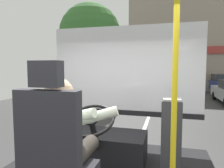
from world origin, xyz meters
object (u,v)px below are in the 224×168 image
at_px(driver_seat, 56,162).
at_px(fare_box, 171,138).
at_px(bus_driver, 65,135).
at_px(parked_car_green, 204,79).
at_px(parked_car_blue, 222,83).
at_px(steering_console, 104,146).
at_px(handrail_pole, 174,104).

relative_size(driver_seat, fare_box, 1.44).
relative_size(driver_seat, bus_driver, 1.67).
distance_m(driver_seat, bus_driver, 0.21).
bearing_deg(driver_seat, parked_car_green, 78.17).
bearing_deg(parked_car_blue, bus_driver, -107.05).
bearing_deg(bus_driver, steering_console, 90.00).
height_order(steering_console, handrail_pole, handrail_pole).
height_order(driver_seat, handrail_pole, handrail_pole).
distance_m(fare_box, parked_car_blue, 15.91).
bearing_deg(handrail_pole, bus_driver, -169.37).
distance_m(handrail_pole, fare_box, 0.96).
bearing_deg(bus_driver, driver_seat, -90.00).
xyz_separation_m(steering_console, fare_box, (0.85, -0.10, 0.23)).
xyz_separation_m(bus_driver, steering_console, (0.00, 1.05, -0.50)).
bearing_deg(steering_console, driver_seat, -90.00).
distance_m(handrail_pole, parked_car_blue, 16.69).
height_order(bus_driver, steering_console, bus_driver).
xyz_separation_m(driver_seat, steering_console, (-0.00, 1.18, -0.34)).
bearing_deg(parked_car_green, steering_console, -102.47).
height_order(driver_seat, parked_car_blue, driver_seat).
bearing_deg(parked_car_blue, driver_seat, -106.92).
height_order(parked_car_blue, parked_car_green, parked_car_blue).
distance_m(driver_seat, parked_car_green, 22.79).
height_order(steering_console, parked_car_green, steering_console).
relative_size(bus_driver, parked_car_green, 0.20).
xyz_separation_m(steering_console, parked_car_green, (4.67, 21.11, -0.30)).
distance_m(steering_console, parked_car_green, 21.62).
xyz_separation_m(driver_seat, handrail_pole, (0.85, 0.30, 0.43)).
relative_size(steering_console, parked_car_green, 0.28).
distance_m(fare_box, parked_car_green, 21.56).
bearing_deg(driver_seat, fare_box, 51.80).
relative_size(driver_seat, parked_car_green, 0.34).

